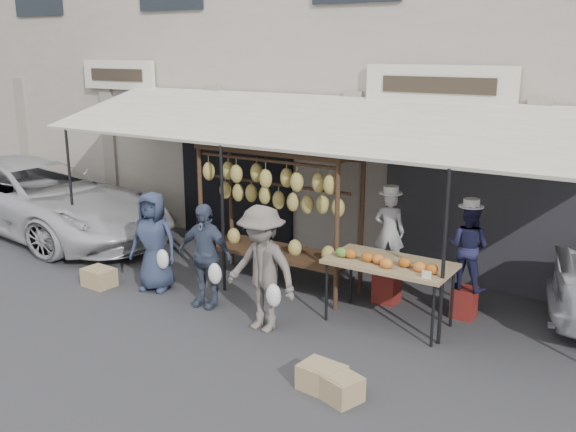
% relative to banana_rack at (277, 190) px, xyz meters
% --- Properties ---
extents(ground_plane, '(90.00, 90.00, 0.00)m').
position_rel_banana_rack_xyz_m(ground_plane, '(0.41, -1.76, -1.57)').
color(ground_plane, '#2D2D30').
extents(shophouse, '(24.00, 6.15, 7.30)m').
position_rel_banana_rack_xyz_m(shophouse, '(0.41, 4.74, 2.08)').
color(shophouse, gray).
rests_on(shophouse, ground_plane).
extents(awning, '(10.00, 2.35, 2.92)m').
position_rel_banana_rack_xyz_m(awning, '(0.42, 0.52, 1.01)').
color(awning, silver).
rests_on(awning, ground_plane).
extents(banana_rack, '(2.60, 0.90, 2.24)m').
position_rel_banana_rack_xyz_m(banana_rack, '(0.00, 0.00, 0.00)').
color(banana_rack, black).
rests_on(banana_rack, ground_plane).
extents(produce_table, '(1.70, 0.90, 1.04)m').
position_rel_banana_rack_xyz_m(produce_table, '(2.09, -0.43, -0.69)').
color(produce_table, tan).
rests_on(produce_table, ground_plane).
extents(vendor_left, '(0.50, 0.39, 1.22)m').
position_rel_banana_rack_xyz_m(vendor_left, '(1.75, 0.33, -0.47)').
color(vendor_left, '#9B9B9C').
rests_on(vendor_left, stool_left).
extents(vendor_right, '(0.63, 0.52, 1.21)m').
position_rel_banana_rack_xyz_m(vendor_right, '(2.91, 0.40, -0.52)').
color(vendor_right, '#1E1F41').
rests_on(vendor_right, stool_right).
extents(customer_left, '(0.88, 0.69, 1.58)m').
position_rel_banana_rack_xyz_m(customer_left, '(-1.54, -1.16, -0.78)').
color(customer_left, '#29334C').
rests_on(customer_left, ground_plane).
extents(customer_mid, '(0.94, 0.46, 1.55)m').
position_rel_banana_rack_xyz_m(customer_mid, '(-0.45, -1.23, -0.79)').
color(customer_mid, '#3F485E').
rests_on(customer_mid, ground_plane).
extents(customer_right, '(1.17, 0.73, 1.73)m').
position_rel_banana_rack_xyz_m(customer_right, '(0.73, -1.47, -0.70)').
color(customer_right, '#645B53').
rests_on(customer_right, ground_plane).
extents(stool_left, '(0.44, 0.44, 0.49)m').
position_rel_banana_rack_xyz_m(stool_left, '(1.75, 0.33, -1.32)').
color(stool_left, maroon).
rests_on(stool_left, ground_plane).
extents(stool_right, '(0.37, 0.37, 0.44)m').
position_rel_banana_rack_xyz_m(stool_right, '(2.91, 0.40, -1.35)').
color(stool_right, maroon).
rests_on(stool_right, ground_plane).
extents(crate_near_a, '(0.52, 0.41, 0.29)m').
position_rel_banana_rack_xyz_m(crate_near_a, '(2.21, -2.42, -1.42)').
color(crate_near_a, tan).
rests_on(crate_near_a, ground_plane).
extents(crate_near_b, '(0.56, 0.49, 0.28)m').
position_rel_banana_rack_xyz_m(crate_near_b, '(2.46, -2.48, -1.43)').
color(crate_near_b, tan).
rests_on(crate_near_b, ground_plane).
extents(crate_far, '(0.50, 0.39, 0.29)m').
position_rel_banana_rack_xyz_m(crate_far, '(-2.40, -1.55, -1.42)').
color(crate_far, tan).
rests_on(crate_far, ground_plane).
extents(van, '(5.30, 2.93, 2.11)m').
position_rel_banana_rack_xyz_m(van, '(-6.19, 0.12, -0.51)').
color(van, silver).
rests_on(van, ground_plane).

